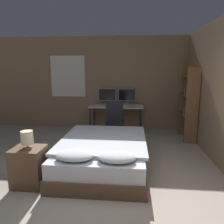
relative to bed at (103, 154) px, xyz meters
The scene contains 12 objects.
ground_plane 1.29m from the bed, 83.03° to the right, with size 20.00×20.00×0.00m, color #9E9384.
wall_back 3.03m from the bed, 87.26° to the left, with size 12.00×0.08×2.70m.
bed is the anchor object (origin of this frame).
nightstand 1.26m from the bed, 144.89° to the right, with size 0.46×0.42×0.59m.
bedside_lamp 1.35m from the bed, 144.89° to the right, with size 0.18×0.18×0.26m.
desk 2.44m from the bed, 88.71° to the left, with size 1.51×0.68×0.75m.
monitor_left 2.76m from the bed, 95.17° to the left, with size 0.52×0.16×0.46m.
monitor_right 2.77m from the bed, 82.52° to the left, with size 0.52×0.16×0.46m.
keyboard 2.23m from the bed, 88.57° to the left, with size 0.37×0.13×0.02m.
computer_mouse 2.25m from the bed, 81.42° to the left, with size 0.07×0.05×0.04m.
office_chair 1.62m from the bed, 87.08° to the left, with size 0.52×0.52×1.00m.
bookshelf 2.71m from the bed, 43.44° to the left, with size 0.30×0.80×1.81m.
Camera 1 is at (0.36, -2.41, 1.73)m, focal length 35.00 mm.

